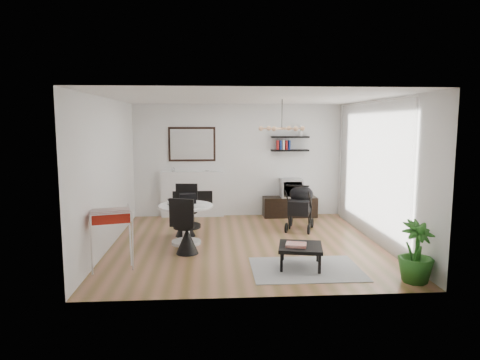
{
  "coord_description": "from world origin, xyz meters",
  "views": [
    {
      "loc": [
        -0.63,
        -7.79,
        2.26
      ],
      "look_at": [
        -0.09,
        0.4,
        1.16
      ],
      "focal_mm": 32.0,
      "sensor_mm": 36.0,
      "label": 1
    }
  ],
  "objects": [
    {
      "name": "ceiling",
      "position": [
        0.0,
        0.0,
        2.7
      ],
      "size": [
        5.0,
        5.0,
        0.0
      ],
      "primitive_type": "plane",
      "color": "white",
      "rests_on": "wall_back"
    },
    {
      "name": "rug",
      "position": [
        0.81,
        -1.48,
        0.01
      ],
      "size": [
        1.69,
        1.22,
        0.01
      ],
      "primitive_type": "cube",
      "color": "gray",
      "rests_on": "floor"
    },
    {
      "name": "wall_right",
      "position": [
        2.5,
        0.0,
        1.35
      ],
      "size": [
        0.0,
        5.0,
        5.0
      ],
      "primitive_type": "plane",
      "rotation": [
        1.57,
        0.0,
        -1.57
      ],
      "color": "white",
      "rests_on": "floor"
    },
    {
      "name": "wall_back",
      "position": [
        0.0,
        2.5,
        1.35
      ],
      "size": [
        5.0,
        0.0,
        5.0
      ],
      "primitive_type": "plane",
      "rotation": [
        1.57,
        0.0,
        0.0
      ],
      "color": "white",
      "rests_on": "floor"
    },
    {
      "name": "laptop",
      "position": [
        -1.26,
        -0.02,
        0.76
      ],
      "size": [
        0.4,
        0.34,
        0.03
      ],
      "primitive_type": "imported",
      "rotation": [
        0.0,
        0.0,
        0.42
      ],
      "color": "black",
      "rests_on": "dining_table"
    },
    {
      "name": "crt_tv",
      "position": [
        1.27,
        2.26,
        0.7
      ],
      "size": [
        0.51,
        0.45,
        0.45
      ],
      "color": "#B7B6B9",
      "rests_on": "tv_console"
    },
    {
      "name": "chair_near",
      "position": [
        -1.08,
        -0.56,
        0.32
      ],
      "size": [
        0.52,
        0.54,
        1.0
      ],
      "rotation": [
        0.0,
        0.0,
        2.8
      ],
      "color": "black",
      "rests_on": "floor"
    },
    {
      "name": "newspaper",
      "position": [
        -0.93,
        -0.07,
        0.75
      ],
      "size": [
        0.37,
        0.32,
        0.01
      ],
      "primitive_type": "cube",
      "rotation": [
        0.0,
        0.0,
        0.13
      ],
      "color": "white",
      "rests_on": "dining_table"
    },
    {
      "name": "coffee_table",
      "position": [
        0.74,
        -1.37,
        0.31
      ],
      "size": [
        0.78,
        0.78,
        0.34
      ],
      "rotation": [
        0.0,
        0.0,
        -0.2
      ],
      "color": "black",
      "rests_on": "rug"
    },
    {
      "name": "chair_far",
      "position": [
        -1.17,
        0.66,
        0.33
      ],
      "size": [
        0.49,
        0.51,
        1.03
      ],
      "rotation": [
        0.0,
        0.0,
        -0.11
      ],
      "color": "black",
      "rests_on": "floor"
    },
    {
      "name": "potted_plant",
      "position": [
        2.25,
        -2.1,
        0.44
      ],
      "size": [
        0.63,
        0.63,
        0.88
      ],
      "primitive_type": "imported",
      "rotation": [
        0.0,
        0.0,
        0.32
      ],
      "color": "#24601B",
      "rests_on": "floor"
    },
    {
      "name": "shelf_upper",
      "position": [
        1.24,
        2.37,
        1.92
      ],
      "size": [
        0.9,
        0.25,
        0.04
      ],
      "primitive_type": "cube",
      "color": "black",
      "rests_on": "wall_back"
    },
    {
      "name": "tv_console",
      "position": [
        1.24,
        2.27,
        0.24
      ],
      "size": [
        1.28,
        0.45,
        0.48
      ],
      "primitive_type": "cube",
      "color": "black",
      "rests_on": "floor"
    },
    {
      "name": "drying_rack",
      "position": [
        -2.18,
        -1.31,
        0.5
      ],
      "size": [
        0.77,
        0.74,
        0.95
      ],
      "rotation": [
        0.0,
        0.0,
        0.27
      ],
      "color": "white",
      "rests_on": "floor"
    },
    {
      "name": "wall_left",
      "position": [
        -2.5,
        0.0,
        1.35
      ],
      "size": [
        0.0,
        5.0,
        5.0
      ],
      "primitive_type": "plane",
      "rotation": [
        1.57,
        0.0,
        1.57
      ],
      "color": "white",
      "rests_on": "floor"
    },
    {
      "name": "sheer_curtain",
      "position": [
        2.4,
        0.2,
        1.35
      ],
      "size": [
        0.04,
        3.6,
        2.6
      ],
      "primitive_type": "cube",
      "color": "white",
      "rests_on": "wall_right"
    },
    {
      "name": "shelf_lower",
      "position": [
        1.24,
        2.37,
        1.6
      ],
      "size": [
        0.9,
        0.25,
        0.04
      ],
      "primitive_type": "cube",
      "color": "black",
      "rests_on": "wall_back"
    },
    {
      "name": "black_bag",
      "position": [
        -1.1,
        0.25,
        0.83
      ],
      "size": [
        0.33,
        0.23,
        0.18
      ],
      "primitive_type": "cube",
      "rotation": [
        0.0,
        0.0,
        0.15
      ],
      "color": "black",
      "rests_on": "dining_table"
    },
    {
      "name": "magazines",
      "position": [
        0.67,
        -1.41,
        0.38
      ],
      "size": [
        0.36,
        0.32,
        0.04
      ],
      "primitive_type": "cube",
      "rotation": [
        0.0,
        0.0,
        -0.26
      ],
      "color": "#D04434",
      "rests_on": "coffee_table"
    },
    {
      "name": "stroller",
      "position": [
        1.24,
        1.02,
        0.44
      ],
      "size": [
        0.76,
        0.94,
        1.03
      ],
      "rotation": [
        0.0,
        0.0,
        -0.34
      ],
      "color": "black",
      "rests_on": "floor"
    },
    {
      "name": "pendant_lamp",
      "position": [
        0.7,
        0.3,
        2.15
      ],
      "size": [
        0.9,
        0.9,
        0.1
      ],
      "primitive_type": null,
      "color": "tan",
      "rests_on": "ceiling"
    },
    {
      "name": "dining_table",
      "position": [
        -1.13,
        0.06,
        0.49
      ],
      "size": [
        1.02,
        1.02,
        0.74
      ],
      "color": "white",
      "rests_on": "floor"
    },
    {
      "name": "floor",
      "position": [
        0.0,
        0.0,
        0.0
      ],
      "size": [
        5.0,
        5.0,
        0.0
      ],
      "primitive_type": "plane",
      "color": "brown",
      "rests_on": "ground"
    },
    {
      "name": "drinking_glass",
      "position": [
        -1.44,
        0.21,
        0.79
      ],
      "size": [
        0.06,
        0.06,
        0.1
      ],
      "primitive_type": "cylinder",
      "color": "white",
      "rests_on": "dining_table"
    },
    {
      "name": "fireplace",
      "position": [
        -1.1,
        2.42,
        0.69
      ],
      "size": [
        1.5,
        0.17,
        2.16
      ],
      "color": "white",
      "rests_on": "floor"
    }
  ]
}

